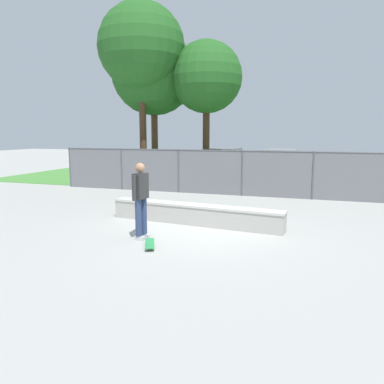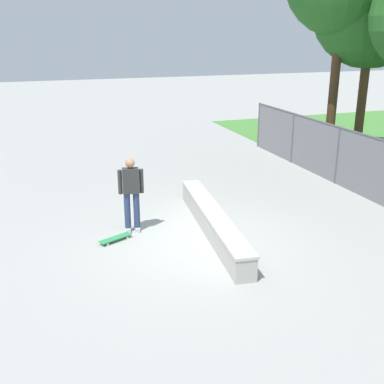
{
  "view_description": "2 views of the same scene",
  "coord_description": "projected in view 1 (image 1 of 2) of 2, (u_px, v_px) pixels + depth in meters",
  "views": [
    {
      "loc": [
        2.78,
        -8.93,
        2.51
      ],
      "look_at": [
        -0.37,
        0.6,
        0.92
      ],
      "focal_mm": 35.1,
      "sensor_mm": 36.0,
      "label": 1
    },
    {
      "loc": [
        9.37,
        -3.19,
        4.6
      ],
      "look_at": [
        -0.05,
        0.1,
        1.2
      ],
      "focal_mm": 44.26,
      "sensor_mm": 36.0,
      "label": 2
    }
  ],
  "objects": [
    {
      "name": "ground_plane",
      "position": [
        198.0,
        232.0,
        9.63
      ],
      "size": [
        80.0,
        80.0,
        0.0
      ],
      "primitive_type": "plane",
      "color": "#9E9E99"
    },
    {
      "name": "grass_strip",
      "position": [
        271.0,
        171.0,
        24.78
      ],
      "size": [
        28.21,
        20.0,
        0.02
      ],
      "primitive_type": "cube",
      "color": "#478438",
      "rests_on": "ground"
    },
    {
      "name": "concrete_ledge",
      "position": [
        194.0,
        214.0,
        10.38
      ],
      "size": [
        5.05,
        1.06,
        0.56
      ],
      "color": "#A8A59E",
      "rests_on": "ground"
    },
    {
      "name": "skateboarder",
      "position": [
        141.0,
        197.0,
        8.81
      ],
      "size": [
        0.32,
        0.59,
        1.82
      ],
      "color": "beige",
      "rests_on": "ground"
    },
    {
      "name": "skateboard",
      "position": [
        150.0,
        244.0,
        8.34
      ],
      "size": [
        0.51,
        0.81,
        0.09
      ],
      "color": "#2D8C4C",
      "rests_on": "ground"
    },
    {
      "name": "chainlink_fence",
      "position": [
        242.0,
        171.0,
        14.96
      ],
      "size": [
        16.28,
        0.07,
        1.83
      ],
      "color": "#4C4C51",
      "rests_on": "ground"
    },
    {
      "name": "tree_near_left",
      "position": [
        141.0,
        47.0,
        16.77
      ],
      "size": [
        3.89,
        3.89,
        8.27
      ],
      "color": "#47301E",
      "rests_on": "ground"
    },
    {
      "name": "tree_near_right",
      "position": [
        154.0,
        73.0,
        18.05
      ],
      "size": [
        4.05,
        4.05,
        7.39
      ],
      "color": "#513823",
      "rests_on": "ground"
    },
    {
      "name": "tree_mid",
      "position": [
        206.0,
        78.0,
        17.04
      ],
      "size": [
        3.26,
        3.26,
        6.65
      ],
      "color": "#47301E",
      "rests_on": "ground"
    },
    {
      "name": "car_silver",
      "position": [
        224.0,
        163.0,
        21.23
      ],
      "size": [
        2.26,
        4.33,
        1.66
      ],
      "color": "#B7BABF",
      "rests_on": "ground"
    },
    {
      "name": "car_white",
      "position": [
        281.0,
        165.0,
        19.63
      ],
      "size": [
        2.26,
        4.33,
        1.66
      ],
      "color": "silver",
      "rests_on": "ground"
    }
  ]
}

